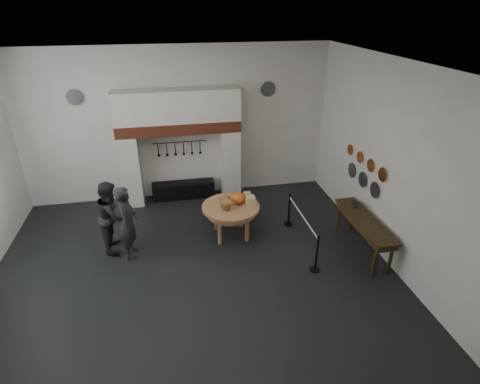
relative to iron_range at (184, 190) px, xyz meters
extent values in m
cube|color=black|center=(0.00, -3.72, -0.25)|extent=(9.00, 8.00, 0.02)
cube|color=silver|center=(0.00, -3.72, 4.25)|extent=(9.00, 8.00, 0.02)
cube|color=white|center=(0.00, 0.28, 2.00)|extent=(9.00, 0.02, 4.50)
cube|color=white|center=(0.00, -7.72, 2.00)|extent=(9.00, 0.02, 4.50)
cube|color=white|center=(4.50, -3.72, 2.00)|extent=(0.02, 8.00, 4.50)
cube|color=silver|center=(-1.48, -0.07, 0.82)|extent=(0.55, 0.70, 2.15)
cube|color=silver|center=(1.48, -0.07, 0.82)|extent=(0.55, 0.70, 2.15)
cube|color=#9E442B|center=(0.00, -0.07, 2.06)|extent=(3.50, 0.72, 0.32)
cube|color=silver|center=(0.00, -0.07, 2.67)|extent=(3.50, 0.70, 0.90)
cube|color=black|center=(0.00, 0.00, 0.00)|extent=(1.90, 0.45, 0.50)
cylinder|color=black|center=(0.00, 0.20, 1.50)|extent=(1.60, 0.02, 0.02)
cylinder|color=#B07B53|center=(1.08, -2.39, 0.59)|extent=(1.77, 1.77, 0.07)
ellipsoid|color=orange|center=(1.28, -2.29, 0.78)|extent=(0.36, 0.36, 0.31)
cube|color=#EAD28C|center=(1.58, -2.44, 0.74)|extent=(0.22, 0.22, 0.24)
cube|color=#D7C480|center=(1.56, -2.14, 0.72)|extent=(0.18, 0.18, 0.20)
cone|color=olive|center=(0.93, -2.54, 0.73)|extent=(0.38, 0.38, 0.22)
ellipsoid|color=#A67D3B|center=(0.98, -2.04, 0.69)|extent=(0.31, 0.18, 0.13)
imported|color=#212227|center=(-1.42, -2.77, 0.67)|extent=(0.52, 0.72, 1.84)
imported|color=#222227|center=(-1.82, -2.37, 0.65)|extent=(0.69, 0.88, 1.80)
cube|color=#372814|center=(4.10, -3.71, 0.62)|extent=(0.55, 2.20, 0.06)
cylinder|color=#46464A|center=(4.10, -3.11, 0.76)|extent=(0.12, 0.12, 0.22)
cylinder|color=#C6662D|center=(4.46, -3.52, 1.70)|extent=(0.03, 0.34, 0.34)
cylinder|color=#C6662D|center=(4.46, -2.97, 1.70)|extent=(0.03, 0.32, 0.32)
cylinder|color=#C6662D|center=(4.46, -2.42, 1.70)|extent=(0.03, 0.30, 0.30)
cylinder|color=#C6662D|center=(4.46, -1.87, 1.70)|extent=(0.03, 0.28, 0.28)
cylinder|color=#4C4C51|center=(4.46, -3.32, 1.20)|extent=(0.03, 0.40, 0.40)
cylinder|color=#4C4C51|center=(4.46, -2.72, 1.20)|extent=(0.03, 0.40, 0.40)
cylinder|color=#4C4C51|center=(4.46, -2.12, 1.20)|extent=(0.03, 0.40, 0.40)
cylinder|color=#4C4C51|center=(-2.70, 0.24, 2.95)|extent=(0.44, 0.03, 0.44)
cylinder|color=#4C4C51|center=(2.70, 0.24, 2.95)|extent=(0.44, 0.03, 0.44)
cylinder|color=black|center=(2.72, -4.21, 0.20)|extent=(0.05, 0.05, 0.90)
cylinder|color=black|center=(2.72, -2.21, 0.20)|extent=(0.05, 0.05, 0.90)
cylinder|color=silver|center=(2.72, -3.21, 0.60)|extent=(0.04, 2.00, 0.04)
camera|label=1|loc=(-0.31, -10.57, 5.29)|focal=28.00mm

